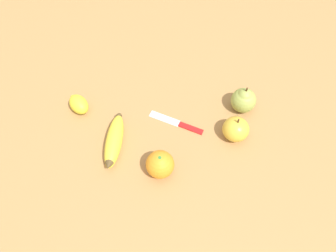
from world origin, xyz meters
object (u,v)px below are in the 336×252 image
object	(u,v)px
orange	(160,164)
banana	(114,141)
apple	(236,129)
paring_knife	(178,123)
pear	(244,100)
lemon	(79,104)

from	to	relation	value
orange	banana	bearing A→B (deg)	152.82
banana	apple	size ratio (longest dim) A/B	2.34
apple	paring_knife	world-z (taller)	apple
orange	pear	size ratio (longest dim) A/B	0.80
orange	pear	bearing A→B (deg)	45.80
orange	apple	bearing A→B (deg)	32.87
banana	apple	bearing A→B (deg)	99.77
apple	pear	bearing A→B (deg)	76.20
paring_knife	lemon	bearing A→B (deg)	104.10
banana	pear	xyz separation A→B (m)	(0.35, 0.16, 0.02)
apple	lemon	distance (m)	0.45
orange	apple	xyz separation A→B (m)	(0.19, 0.12, -0.00)
pear	lemon	world-z (taller)	pear
apple	paring_knife	distance (m)	0.16
pear	paring_knife	distance (m)	0.20
banana	orange	world-z (taller)	orange
paring_knife	pear	bearing A→B (deg)	-48.78
orange	apple	distance (m)	0.23
banana	pear	bearing A→B (deg)	113.87
orange	apple	world-z (taller)	apple
orange	paring_knife	world-z (taller)	orange
apple	paring_knife	size ratio (longest dim) A/B	0.49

